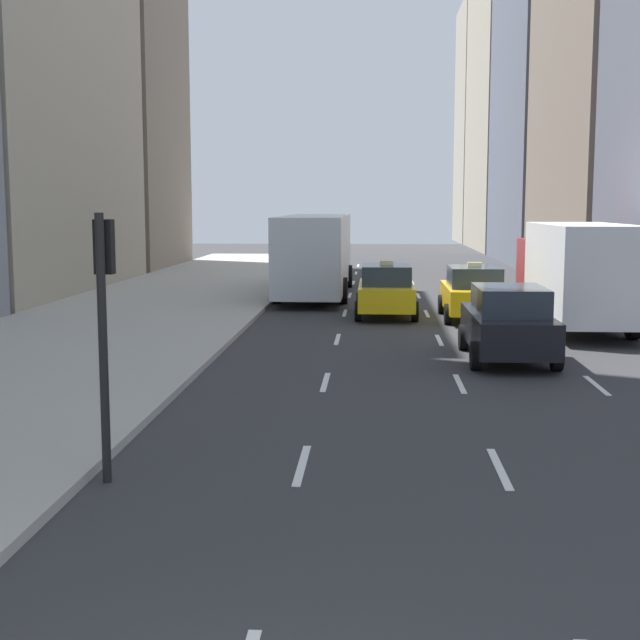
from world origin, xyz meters
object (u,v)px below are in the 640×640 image
at_px(taxi_lead, 386,290).
at_px(taxi_second, 473,292).
at_px(city_bus, 316,252).
at_px(box_truck, 575,272).
at_px(traffic_light_pole, 104,303).
at_px(sedan_black_near, 508,323).

bearing_deg(taxi_lead, taxi_second, -12.55).
bearing_deg(taxi_second, city_bus, 126.79).
height_order(taxi_lead, box_truck, box_truck).
height_order(city_bus, traffic_light_pole, traffic_light_pole).
bearing_deg(box_truck, taxi_lead, 155.86).
bearing_deg(taxi_second, sedan_black_near, -90.00).
height_order(sedan_black_near, box_truck, box_truck).
distance_m(taxi_lead, box_truck, 6.19).
relative_size(taxi_lead, city_bus, 0.38).
xyz_separation_m(taxi_second, city_bus, (-5.61, 7.51, 0.91)).
bearing_deg(traffic_light_pole, box_truck, 58.40).
relative_size(taxi_second, traffic_light_pole, 1.22).
bearing_deg(sedan_black_near, box_truck, 63.98).
distance_m(taxi_lead, traffic_light_pole, 18.52).
bearing_deg(taxi_lead, traffic_light_pole, -102.36).
bearing_deg(sedan_black_near, taxi_second, 90.00).
relative_size(taxi_lead, box_truck, 0.52).
bearing_deg(box_truck, traffic_light_pole, -121.60).
bearing_deg(taxi_lead, sedan_black_near, -71.24).
bearing_deg(city_bus, taxi_lead, -67.78).
xyz_separation_m(taxi_lead, city_bus, (-2.81, 6.88, 0.91)).
relative_size(taxi_lead, sedan_black_near, 0.97).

